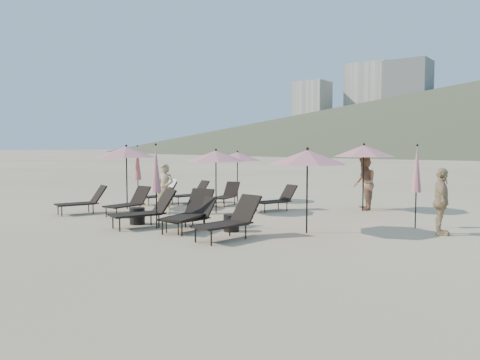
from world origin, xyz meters
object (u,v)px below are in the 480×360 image
Objects in this scene: lounger_6 at (162,192)px; beachgoer_b at (364,183)px; lounger_8 at (227,194)px; lounger_3 at (189,212)px; umbrella_open_4 at (364,151)px; side_table_0 at (137,216)px; side_table_1 at (231,223)px; umbrella_closed_2 at (138,164)px; lounger_4 at (192,215)px; lounger_0 at (83,201)px; umbrella_open_2 at (307,157)px; lounger_2 at (146,210)px; umbrella_open_0 at (126,152)px; beachgoer_c at (441,202)px; lounger_7 at (191,193)px; beachgoer_a at (165,189)px; umbrella_closed_1 at (417,170)px; umbrella_open_3 at (237,157)px; lounger_9 at (277,199)px; umbrella_closed_0 at (156,170)px; umbrella_open_1 at (216,156)px; lounger_1 at (129,202)px; lounger_5 at (230,219)px.

beachgoer_b is (7.12, 3.07, 0.50)m from lounger_6.
lounger_8 is (2.29, 1.25, -0.05)m from lounger_6.
umbrella_open_4 is (2.28, 6.42, 1.61)m from lounger_3.
side_table_1 is at bearing 13.79° from side_table_0.
lounger_4 is at bearing -27.17° from umbrella_closed_2.
lounger_0 is 2.85m from umbrella_closed_2.
side_table_1 is at bearing -150.59° from umbrella_open_2.
lounger_2 is at bearing -117.63° from umbrella_open_4.
beachgoer_b is at bearing 34.79° from umbrella_open_0.
lounger_7 is at bearing 63.14° from beachgoer_c.
beachgoer_c is (8.32, 1.59, 0.01)m from beachgoer_a.
umbrella_open_2 is at bearing -9.28° from lounger_6.
umbrella_closed_1 is (4.69, 3.97, 1.21)m from lounger_4.
umbrella_open_2 is 0.94× the size of umbrella_open_4.
lounger_6 is 3.40m from umbrella_open_3.
umbrella_open_4 is (7.21, 2.73, 1.65)m from lounger_6.
umbrella_open_0 is at bearing 166.93° from side_table_1.
umbrella_open_3 is at bearing 173.28° from lounger_9.
umbrella_closed_0 is 7.14m from umbrella_closed_1.
lounger_2 is at bearing 98.27° from beachgoer_c.
umbrella_open_1 reaches higher than lounger_6.
lounger_2 is at bearing -144.22° from umbrella_closed_1.
umbrella_closed_1 is at bearing 11.47° from lounger_9.
beachgoer_b is (-0.56, 5.26, -1.02)m from umbrella_open_2.
beachgoer_b reaches higher than lounger_3.
umbrella_closed_0 is (0.42, 0.02, 1.14)m from lounger_2.
lounger_9 is (4.82, 4.55, -0.02)m from lounger_0.
umbrella_closed_2 reaches higher than lounger_7.
umbrella_open_3 reaches higher than lounger_6.
umbrella_open_0 reaches higher than lounger_2.
umbrella_closed_2 is (-3.93, 3.14, 1.13)m from lounger_2.
lounger_1 is at bearing -136.39° from umbrella_open_4.
lounger_3 is at bearing -151.48° from umbrella_open_2.
umbrella_closed_0 is at bearing -40.14° from lounger_7.
umbrella_open_4 reaches higher than lounger_4.
lounger_9 is at bearing 98.11° from lounger_4.
lounger_7 is 1.50m from lounger_8.
lounger_0 is 0.91× the size of beachgoer_b.
lounger_6 is 5.87m from umbrella_closed_0.
beachgoer_b reaches higher than beachgoer_c.
lounger_2 is 1.45m from lounger_4.
beachgoer_c is (3.97, 3.66, 0.37)m from lounger_5.
lounger_1 is 0.94× the size of beachgoer_c.
umbrella_open_2 is 4.95m from umbrella_open_4.
umbrella_open_1 is 3.72m from umbrella_closed_2.
umbrella_closed_0 reaches higher than beachgoer_c.
lounger_4 is 4.70m from lounger_9.
umbrella_open_1 is 3.92m from side_table_1.
umbrella_open_3 reaches higher than lounger_2.
umbrella_open_0 is 4.58m from umbrella_closed_0.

